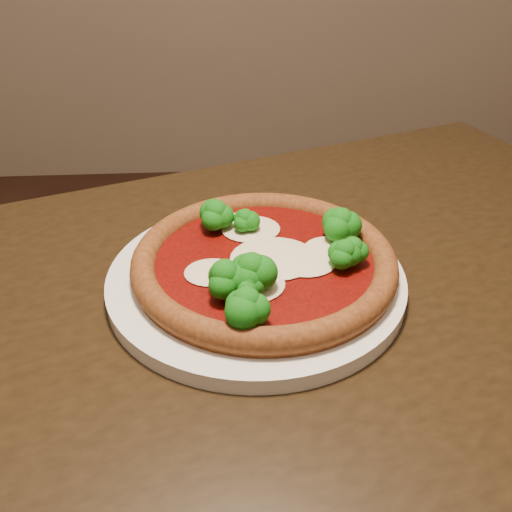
{
  "coord_description": "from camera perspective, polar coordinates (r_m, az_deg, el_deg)",
  "views": [
    {
      "loc": [
        0.19,
        -0.46,
        1.13
      ],
      "look_at": [
        0.22,
        0.06,
        0.79
      ],
      "focal_mm": 40.0,
      "sensor_mm": 36.0,
      "label": 1
    }
  ],
  "objects": [
    {
      "name": "dining_table",
      "position": [
        0.67,
        -1.82,
        -13.13
      ],
      "size": [
        1.41,
        1.12,
        0.75
      ],
      "rotation": [
        0.0,
        0.0,
        0.36
      ],
      "color": "black",
      "rests_on": "floor"
    },
    {
      "name": "pizza",
      "position": [
        0.63,
        0.93,
        -0.4
      ],
      "size": [
        0.29,
        0.29,
        0.06
      ],
      "rotation": [
        0.0,
        0.0,
        0.21
      ],
      "color": "brown",
      "rests_on": "plate"
    },
    {
      "name": "plate",
      "position": [
        0.64,
        0.0,
        -2.32
      ],
      "size": [
        0.33,
        0.33,
        0.02
      ],
      "primitive_type": "cylinder",
      "color": "silver",
      "rests_on": "dining_table"
    }
  ]
}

